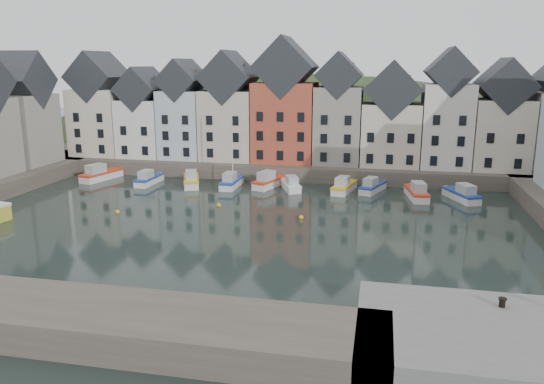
# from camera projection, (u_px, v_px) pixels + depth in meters

# --- Properties ---
(ground) EXTENTS (260.00, 260.00, 0.00)m
(ground) POSITION_uv_depth(u_px,v_px,m) (233.00, 230.00, 52.27)
(ground) COLOR black
(ground) RESTS_ON ground
(far_quay) EXTENTS (90.00, 16.00, 2.00)m
(far_quay) POSITION_uv_depth(u_px,v_px,m) (287.00, 164.00, 80.57)
(far_quay) COLOR #4A4038
(far_quay) RESTS_ON ground
(near_quay) EXTENTS (18.00, 10.00, 2.00)m
(near_quay) POSITION_uv_depth(u_px,v_px,m) (524.00, 348.00, 28.66)
(near_quay) COLOR #60605E
(near_quay) RESTS_ON ground
(hillside) EXTENTS (153.60, 70.40, 64.00)m
(hillside) POSITION_uv_depth(u_px,v_px,m) (309.00, 231.00, 109.79)
(hillside) COLOR #223118
(hillside) RESTS_ON ground
(far_terrace) EXTENTS (72.37, 8.16, 17.78)m
(far_terrace) POSITION_uv_depth(u_px,v_px,m) (307.00, 114.00, 76.17)
(far_terrace) COLOR beige
(far_terrace) RESTS_ON far_quay
(mooring_buoys) EXTENTS (20.50, 5.50, 0.50)m
(mooring_buoys) POSITION_uv_depth(u_px,v_px,m) (212.00, 211.00, 58.09)
(mooring_buoys) COLOR gold
(mooring_buoys) RESTS_ON ground
(boat_a) EXTENTS (3.75, 7.04, 2.58)m
(boat_a) POSITION_uv_depth(u_px,v_px,m) (100.00, 175.00, 74.35)
(boat_a) COLOR silver
(boat_a) RESTS_ON ground
(boat_b) EXTENTS (2.01, 5.86, 2.22)m
(boat_b) POSITION_uv_depth(u_px,v_px,m) (148.00, 179.00, 71.74)
(boat_b) COLOR silver
(boat_b) RESTS_ON ground
(boat_c) EXTENTS (4.05, 6.57, 2.41)m
(boat_c) POSITION_uv_depth(u_px,v_px,m) (191.00, 180.00, 70.82)
(boat_c) COLOR silver
(boat_c) RESTS_ON ground
(boat_d) EXTENTS (1.87, 6.03, 11.52)m
(boat_d) POSITION_uv_depth(u_px,v_px,m) (231.00, 182.00, 70.00)
(boat_d) COLOR silver
(boat_d) RESTS_ON ground
(boat_e) EXTENTS (3.93, 6.69, 2.45)m
(boat_e) POSITION_uv_depth(u_px,v_px,m) (269.00, 181.00, 70.16)
(boat_e) COLOR silver
(boat_e) RESTS_ON ground
(boat_f) EXTENTS (3.74, 5.78, 2.13)m
(boat_f) POSITION_uv_depth(u_px,v_px,m) (291.00, 185.00, 68.54)
(boat_f) COLOR silver
(boat_f) RESTS_ON ground
(boat_g) EXTENTS (3.07, 6.29, 2.32)m
(boat_g) POSITION_uv_depth(u_px,v_px,m) (344.00, 187.00, 67.35)
(boat_g) COLOR silver
(boat_g) RESTS_ON ground
(boat_h) EXTENTS (3.59, 5.92, 2.17)m
(boat_h) POSITION_uv_depth(u_px,v_px,m) (372.00, 187.00, 67.45)
(boat_h) COLOR silver
(boat_h) RESTS_ON ground
(boat_i) EXTENTS (2.91, 6.46, 2.39)m
(boat_i) POSITION_uv_depth(u_px,v_px,m) (417.00, 193.00, 64.09)
(boat_i) COLOR silver
(boat_i) RESTS_ON ground
(boat_j) EXTENTS (4.12, 6.33, 2.33)m
(boat_j) POSITION_uv_depth(u_px,v_px,m) (462.00, 195.00, 63.23)
(boat_j) COLOR silver
(boat_j) RESTS_ON ground
(mooring_bollard) EXTENTS (0.48, 0.48, 0.56)m
(mooring_bollard) POSITION_uv_depth(u_px,v_px,m) (502.00, 302.00, 31.15)
(mooring_bollard) COLOR black
(mooring_bollard) RESTS_ON near_quay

